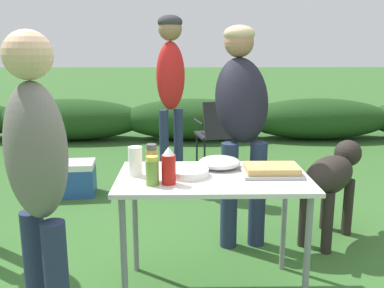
% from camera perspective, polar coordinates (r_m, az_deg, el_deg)
% --- Properties ---
extents(shrub_hedge, '(14.40, 0.90, 0.66)m').
position_cam_1_polar(shrub_hedge, '(6.91, 0.31, 3.34)').
color(shrub_hedge, '#1E4219').
rests_on(shrub_hedge, ground).
extents(folding_table, '(1.10, 0.64, 0.74)m').
position_cam_1_polar(folding_table, '(2.49, 2.82, -5.94)').
color(folding_table, silver).
rests_on(folding_table, ground).
extents(food_tray, '(0.34, 0.24, 0.06)m').
position_cam_1_polar(food_tray, '(2.52, 10.56, -3.48)').
color(food_tray, '#9E9EA3').
rests_on(food_tray, folding_table).
extents(plate_stack, '(0.24, 0.24, 0.04)m').
position_cam_1_polar(plate_stack, '(2.46, -0.55, -3.78)').
color(plate_stack, white).
rests_on(plate_stack, folding_table).
extents(mixing_bowl, '(0.26, 0.26, 0.07)m').
position_cam_1_polar(mixing_bowl, '(2.62, 3.70, -2.46)').
color(mixing_bowl, silver).
rests_on(mixing_bowl, folding_table).
extents(paper_cup_stack, '(0.08, 0.08, 0.17)m').
position_cam_1_polar(paper_cup_stack, '(2.47, -7.56, -2.30)').
color(paper_cup_stack, white).
rests_on(paper_cup_stack, folding_table).
extents(spice_jar, '(0.06, 0.06, 0.21)m').
position_cam_1_polar(spice_jar, '(2.35, -5.40, -2.57)').
color(spice_jar, '#B2893D').
rests_on(spice_jar, folding_table).
extents(ketchup_bottle, '(0.08, 0.08, 0.21)m').
position_cam_1_polar(ketchup_bottle, '(2.30, -3.13, -3.01)').
color(ketchup_bottle, red).
rests_on(ketchup_bottle, folding_table).
extents(relish_jar, '(0.07, 0.07, 0.16)m').
position_cam_1_polar(relish_jar, '(2.30, -5.33, -3.61)').
color(relish_jar, olive).
rests_on(relish_jar, folding_table).
extents(standing_person_in_dark_puffer, '(0.45, 0.54, 1.62)m').
position_cam_1_polar(standing_person_in_dark_puffer, '(3.16, 6.63, 4.35)').
color(standing_person_in_dark_puffer, '#232D4C').
rests_on(standing_person_in_dark_puffer, ground).
extents(standing_person_in_navy_coat, '(0.37, 0.33, 1.77)m').
position_cam_1_polar(standing_person_in_navy_coat, '(4.34, -2.87, 8.78)').
color(standing_person_in_navy_coat, '#232D4C').
rests_on(standing_person_in_navy_coat, ground).
extents(standing_person_with_beanie, '(0.40, 0.40, 1.53)m').
position_cam_1_polar(standing_person_with_beanie, '(1.95, -19.88, -3.89)').
color(standing_person_with_beanie, '#232D4C').
rests_on(standing_person_with_beanie, ground).
extents(dog, '(0.70, 0.81, 0.73)m').
position_cam_1_polar(dog, '(3.45, 18.18, -4.17)').
color(dog, '#28231E').
rests_on(dog, ground).
extents(camp_chair_green_behind_table, '(0.58, 0.67, 0.83)m').
position_cam_1_polar(camp_chair_green_behind_table, '(5.27, 3.56, 1.88)').
color(camp_chair_green_behind_table, '#232328').
rests_on(camp_chair_green_behind_table, ground).
extents(cooler_box, '(0.51, 0.36, 0.34)m').
position_cam_1_polar(cooler_box, '(4.50, -15.89, -4.43)').
color(cooler_box, '#234C93').
rests_on(cooler_box, ground).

